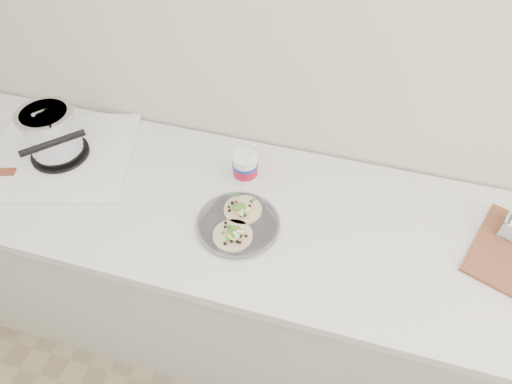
# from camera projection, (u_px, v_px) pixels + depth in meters

# --- Properties ---
(counter) EXTENTS (2.44, 0.66, 0.90)m
(counter) POSITION_uv_depth(u_px,v_px,m) (258.00, 282.00, 1.81)
(counter) COLOR beige
(counter) RESTS_ON ground
(stove) EXTENTS (0.60, 0.57, 0.24)m
(stove) POSITION_uv_depth(u_px,v_px,m) (55.00, 141.00, 1.58)
(stove) COLOR silver
(stove) RESTS_ON counter
(taco_plate) EXTENTS (0.26, 0.26, 0.04)m
(taco_plate) POSITION_uv_depth(u_px,v_px,m) (238.00, 222.00, 1.42)
(taco_plate) COLOR #5B5A62
(taco_plate) RESTS_ON counter
(tub) EXTENTS (0.09, 0.09, 0.20)m
(tub) POSITION_uv_depth(u_px,v_px,m) (246.00, 165.00, 1.52)
(tub) COLOR white
(tub) RESTS_ON counter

